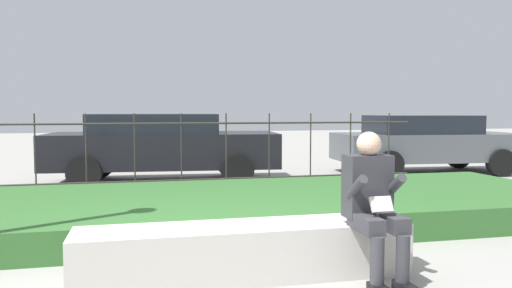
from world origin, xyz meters
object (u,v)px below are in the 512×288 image
stone_bench (245,254)px  person_seated_reader (373,200)px  car_parked_center (162,145)px  car_parked_right (426,142)px

stone_bench → person_seated_reader: (1.03, -0.31, 0.48)m
car_parked_center → stone_bench: bearing=-80.8°
stone_bench → person_seated_reader: person_seated_reader is taller
stone_bench → car_parked_right: size_ratio=0.67×
car_parked_right → car_parked_center: (-5.96, -0.11, 0.03)m
person_seated_reader → car_parked_center: car_parked_center is taller
person_seated_reader → stone_bench: bearing=163.0°
car_parked_right → car_parked_center: 5.96m
car_parked_right → car_parked_center: car_parked_center is taller
car_parked_center → person_seated_reader: bearing=-72.0°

